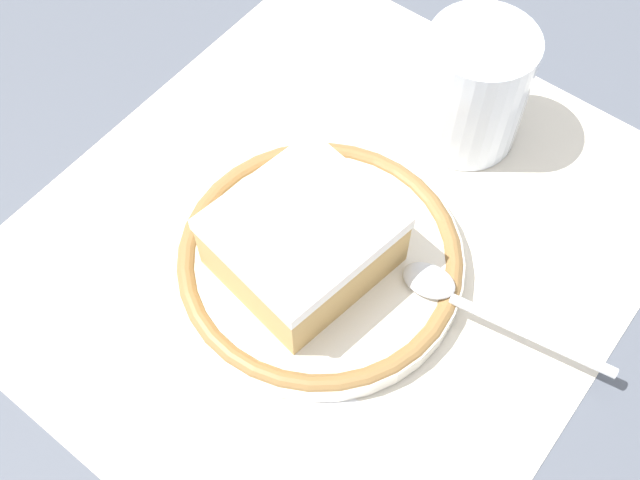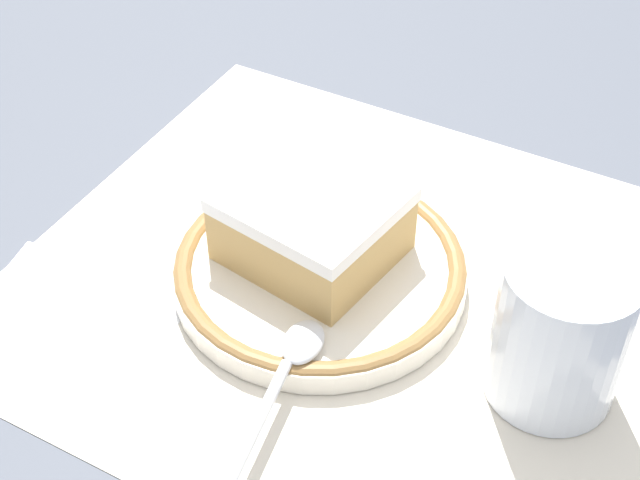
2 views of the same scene
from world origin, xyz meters
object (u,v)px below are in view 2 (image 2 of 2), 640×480
plate (320,269)px  cup (558,340)px  cake_slice (315,220)px  napkin (68,324)px  spoon (281,373)px

plate → cup: (0.16, -0.01, 0.03)m
cake_slice → napkin: (-0.11, -0.12, -0.04)m
plate → cake_slice: (-0.01, 0.01, 0.03)m
cake_slice → spoon: size_ratio=0.80×
plate → spoon: spoon is taller
plate → cake_slice: size_ratio=1.66×
plate → cake_slice: cake_slice is taller
plate → napkin: 0.16m
plate → cake_slice: 0.03m
cake_slice → plate: bearing=-48.1°
plate → cake_slice: bearing=131.9°
napkin → plate: bearing=42.9°
cake_slice → cup: 0.17m
plate → cup: size_ratio=2.03×
spoon → napkin: (-0.15, -0.02, -0.02)m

